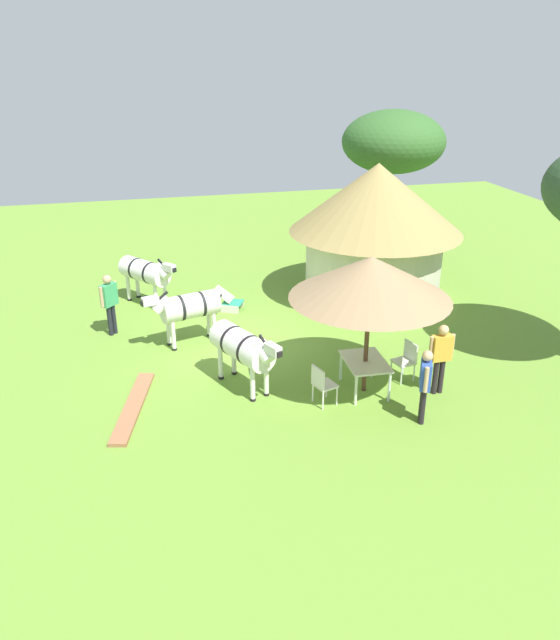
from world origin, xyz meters
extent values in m
plane|color=olive|center=(0.00, 0.00, 0.00)|extent=(36.00, 36.00, 0.00)
cylinder|color=beige|center=(-2.23, 4.48, 1.02)|extent=(4.05, 4.05, 2.05)
cone|color=#96804A|center=(-2.23, 4.48, 3.05)|extent=(5.09, 5.09, 2.00)
cylinder|color=brown|center=(3.09, 2.18, 1.10)|extent=(0.10, 0.10, 2.21)
cone|color=#947753|center=(3.09, 2.18, 2.66)|extent=(3.39, 3.39, 0.90)
cube|color=silver|center=(3.09, 2.18, 0.72)|extent=(1.26, 0.92, 0.04)
cylinder|color=silver|center=(2.56, 2.58, 0.35)|extent=(0.06, 0.06, 0.70)
cylinder|color=silver|center=(3.66, 2.53, 0.35)|extent=(0.06, 0.06, 0.70)
cylinder|color=silver|center=(2.53, 1.83, 0.35)|extent=(0.06, 0.06, 0.70)
cylinder|color=silver|center=(3.63, 1.78, 0.35)|extent=(0.06, 0.06, 0.70)
cube|color=silver|center=(2.84, 3.21, 0.45)|extent=(0.53, 0.51, 0.04)
cube|color=silver|center=(2.80, 3.40, 0.68)|extent=(0.44, 0.14, 0.45)
cylinder|color=silver|center=(3.07, 3.08, 0.23)|extent=(0.04, 0.04, 0.45)
cylinder|color=silver|center=(2.70, 2.99, 0.23)|extent=(0.04, 0.04, 0.45)
cylinder|color=silver|center=(2.99, 3.43, 0.23)|extent=(0.04, 0.04, 0.45)
cylinder|color=silver|center=(2.62, 3.34, 0.23)|extent=(0.04, 0.04, 0.45)
cube|color=white|center=(3.41, 1.17, 0.45)|extent=(0.54, 0.53, 0.04)
cube|color=white|center=(3.46, 0.99, 0.68)|extent=(0.43, 0.17, 0.45)
cylinder|color=white|center=(3.17, 1.28, 0.23)|extent=(0.04, 0.04, 0.45)
cylinder|color=white|center=(3.53, 1.40, 0.23)|extent=(0.04, 0.04, 0.45)
cylinder|color=white|center=(3.28, 0.94, 0.23)|extent=(0.04, 0.04, 0.45)
cylinder|color=white|center=(3.64, 1.05, 0.23)|extent=(0.04, 0.04, 0.45)
cylinder|color=black|center=(3.58, 3.78, 0.41)|extent=(0.12, 0.12, 0.81)
cylinder|color=black|center=(3.58, 3.63, 0.41)|extent=(0.12, 0.12, 0.81)
cube|color=gold|center=(3.58, 3.70, 1.10)|extent=(0.21, 0.44, 0.58)
cylinder|color=tan|center=(3.58, 3.96, 1.12)|extent=(0.08, 0.08, 0.54)
cylinder|color=tan|center=(3.59, 3.45, 1.12)|extent=(0.08, 0.08, 0.54)
sphere|color=tan|center=(3.58, 3.70, 1.52)|extent=(0.22, 0.22, 0.22)
cylinder|color=black|center=(4.49, 2.88, 0.40)|extent=(0.12, 0.12, 0.80)
cylinder|color=black|center=(4.62, 2.82, 0.40)|extent=(0.12, 0.12, 0.80)
cube|color=blue|center=(4.55, 2.85, 1.08)|extent=(0.48, 0.36, 0.57)
cylinder|color=tan|center=(4.33, 2.96, 1.10)|extent=(0.08, 0.08, 0.53)
cylinder|color=tan|center=(4.78, 2.75, 1.10)|extent=(0.08, 0.08, 0.53)
sphere|color=tan|center=(4.55, 2.85, 1.50)|extent=(0.22, 0.22, 0.22)
cylinder|color=black|center=(-1.36, -3.18, 0.41)|extent=(0.12, 0.12, 0.83)
cylinder|color=black|center=(-1.26, -3.29, 0.41)|extent=(0.12, 0.12, 0.83)
cube|color=#38975D|center=(-1.31, -3.23, 1.12)|extent=(0.47, 0.46, 0.59)
cylinder|color=tan|center=(-1.49, -3.06, 1.14)|extent=(0.09, 0.09, 0.55)
cylinder|color=tan|center=(-1.12, -3.41, 1.14)|extent=(0.09, 0.09, 0.55)
sphere|color=tan|center=(-1.31, -3.23, 1.55)|extent=(0.22, 0.22, 0.22)
cube|color=#27916E|center=(-2.22, 0.17, 0.22)|extent=(0.71, 0.72, 0.03)
cube|color=white|center=(-2.34, -0.08, 0.46)|extent=(0.69, 0.69, 0.37)
cube|color=beige|center=(-2.47, 0.23, 0.11)|extent=(0.30, 0.56, 0.22)
cube|color=beige|center=(-2.01, 0.00, 0.11)|extent=(0.30, 0.56, 0.22)
cylinder|color=silver|center=(-0.25, -1.25, 1.03)|extent=(0.99, 1.57, 0.63)
cylinder|color=black|center=(-0.33, -0.97, 1.03)|extent=(0.64, 0.25, 0.64)
cylinder|color=black|center=(-0.18, -1.50, 1.03)|extent=(0.64, 0.25, 0.64)
cylinder|color=silver|center=(-0.06, -1.95, 1.21)|extent=(0.41, 0.59, 0.49)
cube|color=silver|center=(0.01, -2.22, 1.37)|extent=(0.28, 0.43, 0.20)
cube|color=black|center=(0.06, -2.39, 1.34)|extent=(0.15, 0.15, 0.12)
cube|color=black|center=(-0.06, -1.95, 1.41)|extent=(0.14, 0.36, 0.28)
cylinder|color=silver|center=(0.06, -1.73, 0.40)|extent=(0.11, 0.11, 0.79)
cylinder|color=black|center=(0.06, -1.73, 0.03)|extent=(0.13, 0.13, 0.06)
cylinder|color=silver|center=(-0.27, -1.82, 0.40)|extent=(0.11, 0.11, 0.79)
cylinder|color=black|center=(-0.27, -1.82, 0.03)|extent=(0.13, 0.13, 0.06)
cylinder|color=silver|center=(-0.23, -0.67, 0.40)|extent=(0.11, 0.11, 0.79)
cylinder|color=black|center=(-0.23, -0.67, 0.03)|extent=(0.13, 0.13, 0.06)
cylinder|color=silver|center=(-0.57, -0.76, 0.40)|extent=(0.11, 0.11, 0.79)
cylinder|color=black|center=(-0.57, -0.76, 0.03)|extent=(0.13, 0.13, 0.06)
cylinder|color=black|center=(-0.46, -0.50, 0.93)|extent=(0.11, 0.24, 0.53)
cylinder|color=white|center=(2.29, -0.39, 1.02)|extent=(1.77, 1.28, 0.66)
cylinder|color=black|center=(1.99, -0.53, 1.02)|extent=(0.35, 0.65, 0.68)
cylinder|color=black|center=(2.56, -0.27, 1.02)|extent=(0.35, 0.65, 0.68)
cylinder|color=white|center=(3.03, -0.05, 1.20)|extent=(0.62, 0.50, 0.50)
cube|color=white|center=(3.29, 0.07, 1.36)|extent=(0.44, 0.33, 0.20)
cube|color=black|center=(3.45, 0.14, 1.33)|extent=(0.16, 0.16, 0.12)
cube|color=black|center=(3.03, -0.05, 1.40)|extent=(0.35, 0.19, 0.28)
cylinder|color=white|center=(2.78, 0.03, 0.39)|extent=(0.11, 0.11, 0.77)
cylinder|color=black|center=(2.78, 0.03, 0.03)|extent=(0.13, 0.13, 0.06)
cylinder|color=white|center=(2.93, -0.30, 0.39)|extent=(0.11, 0.11, 0.77)
cylinder|color=black|center=(2.93, -0.30, 0.03)|extent=(0.13, 0.13, 0.06)
cylinder|color=white|center=(1.65, -0.48, 0.39)|extent=(0.11, 0.11, 0.77)
cylinder|color=black|center=(1.65, -0.48, 0.03)|extent=(0.13, 0.13, 0.06)
cylinder|color=white|center=(1.80, -0.81, 0.39)|extent=(0.11, 0.11, 0.77)
cylinder|color=black|center=(1.80, -0.81, 0.03)|extent=(0.13, 0.13, 0.06)
cylinder|color=black|center=(1.50, -0.75, 0.92)|extent=(0.23, 0.14, 0.53)
cylinder|color=silver|center=(-3.29, -2.25, 1.03)|extent=(1.68, 1.50, 0.63)
cylinder|color=black|center=(-3.55, -2.45, 1.03)|extent=(0.45, 0.56, 0.64)
cylinder|color=black|center=(-3.05, -2.07, 1.03)|extent=(0.45, 0.56, 0.64)
cylinder|color=silver|center=(-2.64, -1.75, 1.21)|extent=(0.59, 0.55, 0.49)
cube|color=silver|center=(-2.41, -1.58, 1.37)|extent=(0.43, 0.39, 0.20)
cube|color=black|center=(-2.27, -1.47, 1.34)|extent=(0.17, 0.17, 0.12)
cube|color=black|center=(-2.64, -1.75, 1.41)|extent=(0.31, 0.25, 0.28)
cylinder|color=silver|center=(-2.90, -1.73, 0.40)|extent=(0.11, 0.11, 0.79)
cylinder|color=black|center=(-2.90, -1.73, 0.03)|extent=(0.13, 0.13, 0.06)
cylinder|color=silver|center=(-2.69, -2.01, 0.40)|extent=(0.11, 0.11, 0.79)
cylinder|color=black|center=(-2.69, -2.01, 0.03)|extent=(0.13, 0.13, 0.06)
cylinder|color=silver|center=(-3.88, -2.49, 0.40)|extent=(0.11, 0.11, 0.79)
cylinder|color=black|center=(-3.88, -2.49, 0.03)|extent=(0.13, 0.13, 0.06)
cylinder|color=silver|center=(-3.67, -2.76, 0.40)|extent=(0.11, 0.11, 0.79)
cylinder|color=black|center=(-3.67, -2.76, 0.03)|extent=(0.13, 0.13, 0.06)
cylinder|color=black|center=(-3.97, -2.78, 0.93)|extent=(0.22, 0.18, 0.53)
cylinder|color=brown|center=(-6.85, 6.95, 1.48)|extent=(0.16, 0.16, 2.96)
ellipsoid|color=#315E27|center=(-6.85, 6.95, 3.98)|extent=(3.71, 3.71, 2.23)
cube|color=#986240|center=(2.62, -2.81, 0.04)|extent=(2.80, 1.03, 0.08)
camera|label=1|loc=(14.01, -2.45, 6.85)|focal=34.02mm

